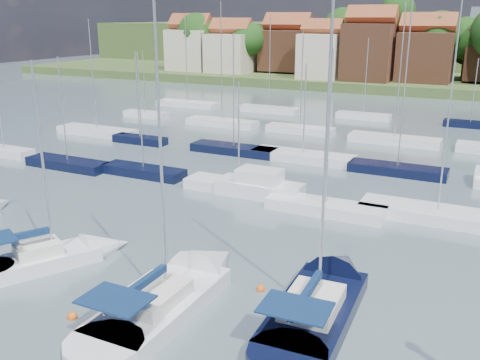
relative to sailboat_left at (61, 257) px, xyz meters
The scene contains 9 objects.
ground 37.83m from the sailboat_left, 73.51° to the left, with size 260.00×260.00×0.00m, color #43545B.
sailboat_left is the anchor object (origin of this frame).
sailboat_centre 8.39m from the sailboat_left, ahead, with size 3.50×13.14×17.76m.
sailboat_navy 15.50m from the sailboat_left, ahead, with size 4.00×13.11×17.89m.
buoy_c 6.59m from the sailboat_left, 41.88° to the right, with size 0.49×0.49×0.49m, color #D85914.
buoy_e 12.10m from the sailboat_left, 10.06° to the left, with size 0.47×0.47×0.47m, color #D85914.
buoy_g 16.03m from the sailboat_left, ahead, with size 0.51×0.51×0.51m, color #D85914.
marina_field 33.87m from the sailboat_left, 68.08° to the left, with size 79.62×41.41×15.93m.
far_shore_town 129.66m from the sailboat_left, 84.26° to the left, with size 212.46×90.00×22.27m.
Camera 1 is at (11.41, -17.34, 13.90)m, focal length 40.00 mm.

